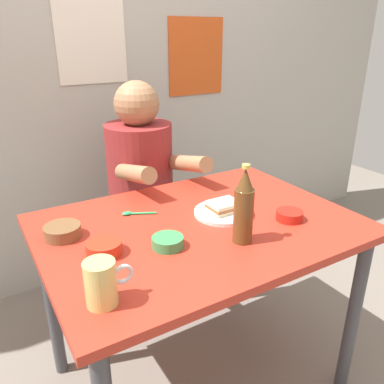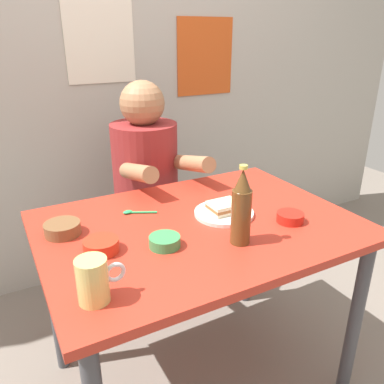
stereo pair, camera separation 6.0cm
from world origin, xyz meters
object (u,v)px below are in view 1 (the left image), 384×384
dining_table (199,245)px  person_seated (141,166)px  plate_orange (224,212)px  sandwich (224,206)px  sambal_bowl_red (290,215)px  beer_bottle (244,208)px  stool (144,240)px  beer_mug (102,283)px

dining_table → person_seated: 0.63m
dining_table → plate_orange: 0.15m
person_seated → dining_table: bearing=-94.6°
sandwich → sambal_bowl_red: size_ratio=1.15×
beer_bottle → sandwich: bearing=71.6°
person_seated → sandwich: person_seated is taller
dining_table → stool: size_ratio=2.44×
dining_table → sambal_bowl_red: 0.35m
plate_orange → beer_bottle: 0.24m
person_seated → plate_orange: bearing=-83.9°
person_seated → sambal_bowl_red: 0.80m
plate_orange → sambal_bowl_red: size_ratio=2.29×
stool → sandwich: size_ratio=4.09×
plate_orange → beer_mug: 0.62m
dining_table → sambal_bowl_red: sambal_bowl_red is taller
beer_mug → sambal_bowl_red: (0.73, 0.11, -0.04)m
stool → plate_orange: 0.74m
dining_table → beer_mug: (-0.44, -0.26, 0.15)m
person_seated → sambal_bowl_red: bearing=-72.5°
person_seated → sambal_bowl_red: size_ratio=7.49×
beer_mug → plate_orange: bearing=25.8°
sandwich → beer_mug: beer_mug is taller
stool → plate_orange: plate_orange is taller
plate_orange → beer_bottle: beer_bottle is taller
sandwich → beer_mug: 0.62m
sandwich → stool: bearing=96.0°
beer_bottle → plate_orange: bearing=71.6°
stool → beer_bottle: (-0.00, -0.81, 0.51)m
stool → sambal_bowl_red: (0.24, -0.78, 0.41)m
person_seated → plate_orange: 0.61m
stool → person_seated: person_seated is taller
dining_table → sambal_bowl_red: bearing=-26.9°
person_seated → sambal_bowl_red: person_seated is taller
sandwich → beer_mug: (-0.56, -0.27, 0.03)m
person_seated → beer_mug: bearing=-119.3°
stool → sandwich: 0.75m
beer_bottle → sambal_bowl_red: 0.26m
person_seated → beer_mug: person_seated is taller
stool → sambal_bowl_red: sambal_bowl_red is taller
stool → person_seated: bearing=-90.0°
stool → person_seated: 0.42m
beer_bottle → sambal_bowl_red: (0.24, 0.04, -0.10)m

